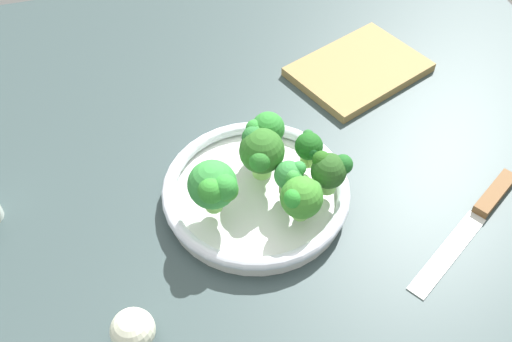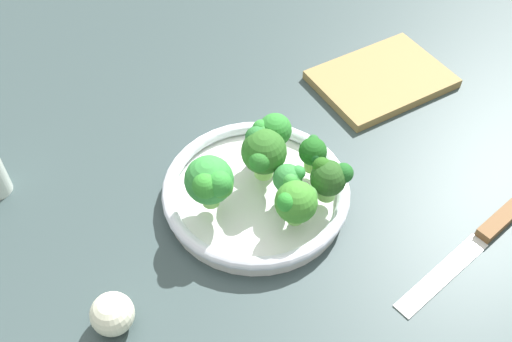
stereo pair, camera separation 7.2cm
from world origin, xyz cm
name	(u,v)px [view 2 (the right image)]	position (x,y,z in cm)	size (l,w,h in cm)	color
ground_plane	(250,218)	(0.00, 0.00, -1.25)	(130.00, 130.00, 2.50)	#354647
bowl	(256,192)	(1.26, 2.23, 1.75)	(27.05, 27.05, 3.42)	white
broccoli_floret_0	(329,177)	(10.87, -0.95, 7.14)	(5.95, 5.17, 6.32)	#85CB60
broccoli_floret_1	(211,181)	(-5.20, -0.48, 8.41)	(6.68, 7.33, 8.11)	#79C057
broccoli_floret_2	(289,179)	(5.46, -0.10, 6.63)	(4.48, 4.49, 5.36)	#82B05F
broccoli_floret_3	(263,151)	(2.47, 4.22, 8.18)	(6.42, 6.96, 7.91)	#90D160
broccoli_floret_4	(272,131)	(4.65, 9.24, 6.89)	(5.86, 4.96, 6.03)	#78B85D
broccoli_floret_5	(296,202)	(5.61, -4.55, 7.17)	(5.82, 5.74, 6.60)	#76BB52
broccoli_floret_6	(313,153)	(9.70, 4.27, 6.71)	(4.06, 4.45, 5.57)	#8ECD57
knife	(481,238)	(31.08, -9.27, 0.55)	(23.69, 16.38, 1.50)	silver
cutting_board	(381,79)	(26.76, 25.23, 0.80)	(22.44, 16.01, 1.60)	olive
garlic_bulb	(112,314)	(-18.81, -14.95, 2.72)	(5.45, 5.45, 5.45)	#EBEECE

